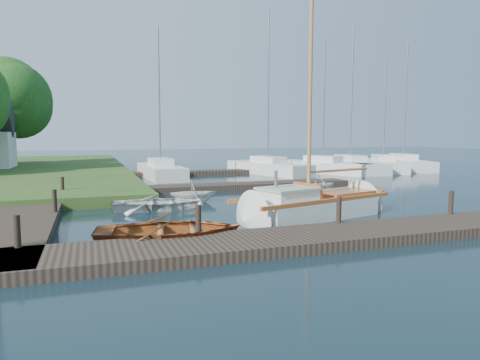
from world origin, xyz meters
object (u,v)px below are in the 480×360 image
object	(u,v)px
tender_a	(157,201)
marina_boat_4	(323,166)
marina_boat_7	(403,163)
mooring_post_0	(17,231)
dinghy	(170,227)
tree_7	(11,99)
tender_b	(194,190)
marina_boat_3	(268,167)
marina_boat_6	(383,164)
mooring_post_1	(198,219)
mooring_post_5	(62,185)
mooring_post_4	(55,201)
sailboat	(315,208)
tender_d	(320,182)
mooring_post_3	(451,202)
marina_boat_0	(161,170)
marina_boat_5	(350,165)
mooring_post_2	(339,210)

from	to	relation	value
tender_a	marina_boat_4	world-z (taller)	marina_boat_4
marina_boat_4	marina_boat_7	size ratio (longest dim) A/B	0.99
mooring_post_0	dinghy	size ratio (longest dim) A/B	0.19
tree_7	marina_boat_4	bearing A→B (deg)	-26.58
tender_b	marina_boat_3	bearing A→B (deg)	-32.91
dinghy	marina_boat_6	xyz separation A→B (m)	(21.71, 18.46, 0.14)
tender_b	marina_boat_7	size ratio (longest dim) A/B	0.19
mooring_post_1	mooring_post_5	world-z (taller)	same
mooring_post_4	sailboat	world-z (taller)	sailboat
tender_a	tender_d	size ratio (longest dim) A/B	1.70
mooring_post_3	marina_boat_4	distance (m)	19.95
mooring_post_0	tender_a	bearing A→B (deg)	54.29
mooring_post_4	mooring_post_5	distance (m)	5.00
tender_a	marina_boat_4	bearing A→B (deg)	-41.05
dinghy	tender_d	distance (m)	12.35
tender_a	tree_7	xyz separation A→B (m)	(-8.76, 25.12, 5.84)
marina_boat_0	marina_boat_4	size ratio (longest dim) A/B	0.98
mooring_post_1	marina_boat_3	bearing A→B (deg)	61.77
dinghy	marina_boat_0	bearing A→B (deg)	0.76
sailboat	marina_boat_4	xyz separation A→B (m)	(10.02, 16.51, 0.22)
tree_7	marina_boat_0	bearing A→B (deg)	-46.68
mooring_post_3	mooring_post_4	xyz separation A→B (m)	(-13.00, 5.00, 0.00)
marina_boat_5	marina_boat_6	xyz separation A→B (m)	(3.09, -0.32, -0.01)
marina_boat_7	mooring_post_2	bearing A→B (deg)	152.27
sailboat	marina_boat_7	xyz separation A→B (m)	(18.70, 17.29, 0.22)
dinghy	tender_b	distance (m)	7.20
marina_boat_0	marina_boat_5	xyz separation A→B (m)	(15.87, -0.02, 0.01)
tree_7	mooring_post_5	bearing A→B (deg)	-76.64
mooring_post_1	mooring_post_4	distance (m)	6.40
dinghy	marina_boat_6	distance (m)	28.50
mooring_post_4	marina_boat_5	distance (m)	26.17
sailboat	mooring_post_3	bearing A→B (deg)	-47.43
mooring_post_0	tender_b	size ratio (longest dim) A/B	0.38
marina_boat_7	tree_7	xyz separation A→B (m)	(-32.78, 11.28, 5.63)
mooring_post_2	sailboat	size ratio (longest dim) A/B	0.08
dinghy	marina_boat_7	xyz separation A→B (m)	(24.49, 19.22, 0.14)
mooring_post_4	mooring_post_2	bearing A→B (deg)	-30.47
mooring_post_1	marina_boat_7	world-z (taller)	marina_boat_7
tender_a	marina_boat_0	bearing A→B (deg)	-1.11
marina_boat_7	tender_d	bearing A→B (deg)	143.51
dinghy	marina_boat_7	bearing A→B (deg)	-42.81
sailboat	marina_boat_0	xyz separation A→B (m)	(-3.04, 16.87, 0.22)
tender_b	marina_boat_3	size ratio (longest dim) A/B	0.17
mooring_post_5	tender_b	world-z (taller)	tender_b
mooring_post_4	tree_7	distance (m)	27.09
marina_boat_3	mooring_post_2	bearing A→B (deg)	148.82
mooring_post_0	marina_boat_4	xyz separation A→B (m)	(19.60, 18.99, -0.13)
mooring_post_4	marina_boat_6	distance (m)	28.66
mooring_post_4	tree_7	size ratio (longest dim) A/B	0.09
tender_a	marina_boat_5	xyz separation A→B (m)	(18.15, 13.40, 0.21)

